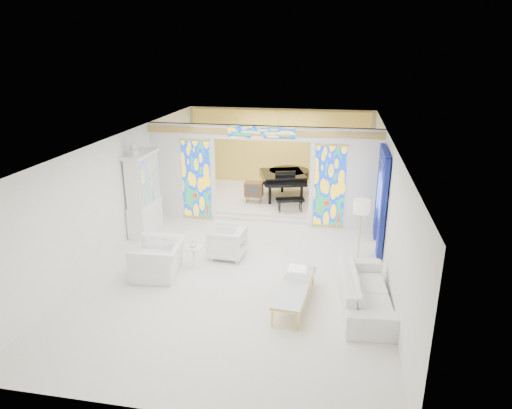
% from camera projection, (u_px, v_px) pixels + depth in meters
% --- Properties ---
extents(floor, '(12.00, 12.00, 0.00)m').
position_uv_depth(floor, '(249.00, 248.00, 12.37)').
color(floor, white).
rests_on(floor, ground).
extents(ceiling, '(7.00, 12.00, 0.02)m').
position_uv_depth(ceiling, '(249.00, 138.00, 11.39)').
color(ceiling, white).
rests_on(ceiling, wall_back).
extents(wall_back, '(7.00, 0.02, 3.00)m').
position_uv_depth(wall_back, '(280.00, 148.00, 17.45)').
color(wall_back, white).
rests_on(wall_back, floor).
extents(wall_front, '(7.00, 0.02, 3.00)m').
position_uv_depth(wall_front, '(164.00, 327.00, 6.30)').
color(wall_front, white).
rests_on(wall_front, floor).
extents(wall_left, '(0.02, 12.00, 3.00)m').
position_uv_depth(wall_left, '(124.00, 188.00, 12.48)').
color(wall_left, white).
rests_on(wall_left, floor).
extents(wall_right, '(0.02, 12.00, 3.00)m').
position_uv_depth(wall_right, '(388.00, 203.00, 11.28)').
color(wall_right, white).
rests_on(wall_right, floor).
extents(partition_wall, '(7.00, 0.22, 3.00)m').
position_uv_depth(partition_wall, '(262.00, 171.00, 13.68)').
color(partition_wall, white).
rests_on(partition_wall, floor).
extents(stained_glass_left, '(0.90, 0.04, 2.40)m').
position_uv_depth(stained_glass_left, '(197.00, 179.00, 14.05)').
color(stained_glass_left, gold).
rests_on(stained_glass_left, partition_wall).
extents(stained_glass_right, '(0.90, 0.04, 2.40)m').
position_uv_depth(stained_glass_right, '(330.00, 186.00, 13.35)').
color(stained_glass_right, gold).
rests_on(stained_glass_right, partition_wall).
extents(stained_glass_transom, '(2.00, 0.04, 0.34)m').
position_uv_depth(stained_glass_transom, '(262.00, 132.00, 13.20)').
color(stained_glass_transom, gold).
rests_on(stained_glass_transom, partition_wall).
extents(alcove_platform, '(6.80, 3.80, 0.18)m').
position_uv_depth(alcove_platform, '(272.00, 198.00, 16.15)').
color(alcove_platform, white).
rests_on(alcove_platform, floor).
extents(gold_curtain_back, '(6.70, 0.10, 2.90)m').
position_uv_depth(gold_curtain_back, '(279.00, 149.00, 17.34)').
color(gold_curtain_back, gold).
rests_on(gold_curtain_back, wall_back).
extents(chandelier, '(0.48, 0.48, 0.30)m').
position_uv_depth(chandelier, '(278.00, 130.00, 15.22)').
color(chandelier, gold).
rests_on(chandelier, ceiling).
extents(blue_drapes, '(0.14, 1.85, 2.65)m').
position_uv_depth(blue_drapes, '(382.00, 192.00, 11.92)').
color(blue_drapes, navy).
rests_on(blue_drapes, wall_right).
extents(china_cabinet, '(0.56, 1.46, 2.72)m').
position_uv_depth(china_cabinet, '(143.00, 194.00, 13.09)').
color(china_cabinet, white).
rests_on(china_cabinet, floor).
extents(armchair_left, '(1.24, 1.38, 0.83)m').
position_uv_depth(armchair_left, '(159.00, 259.00, 10.79)').
color(armchair_left, white).
rests_on(armchair_left, floor).
extents(armchair_right, '(0.93, 0.91, 0.81)m').
position_uv_depth(armchair_right, '(227.00, 242.00, 11.74)').
color(armchair_right, white).
rests_on(armchair_right, floor).
extents(sofa, '(1.20, 2.63, 0.75)m').
position_uv_depth(sofa, '(365.00, 291.00, 9.46)').
color(sofa, white).
rests_on(sofa, floor).
extents(side_table, '(0.44, 0.44, 0.53)m').
position_uv_depth(side_table, '(194.00, 254.00, 11.20)').
color(side_table, white).
rests_on(side_table, floor).
extents(vase, '(0.21, 0.21, 0.17)m').
position_uv_depth(vase, '(193.00, 244.00, 11.12)').
color(vase, silver).
rests_on(vase, side_table).
extents(coffee_table, '(0.79, 2.04, 0.44)m').
position_uv_depth(coffee_table, '(295.00, 287.00, 9.55)').
color(coffee_table, silver).
rests_on(coffee_table, floor).
extents(floor_lamp, '(0.48, 0.48, 1.67)m').
position_uv_depth(floor_lamp, '(362.00, 210.00, 11.07)').
color(floor_lamp, gold).
rests_on(floor_lamp, floor).
extents(grand_piano, '(1.96, 2.99, 1.08)m').
position_uv_depth(grand_piano, '(286.00, 176.00, 15.85)').
color(grand_piano, black).
rests_on(grand_piano, alcove_platform).
extents(tv_console, '(0.60, 0.42, 0.70)m').
position_uv_depth(tv_console, '(254.00, 189.00, 15.33)').
color(tv_console, brown).
rests_on(tv_console, alcove_platform).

